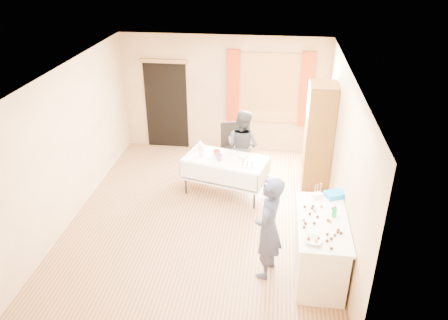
# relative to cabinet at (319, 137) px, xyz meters

# --- Properties ---
(floor) EXTENTS (4.50, 5.50, 0.02)m
(floor) POSITION_rel_cabinet_xyz_m (-1.99, -1.31, -1.05)
(floor) COLOR #9E7047
(floor) RESTS_ON ground
(ceiling) EXTENTS (4.50, 5.50, 0.02)m
(ceiling) POSITION_rel_cabinet_xyz_m (-1.99, -1.31, 1.57)
(ceiling) COLOR white
(ceiling) RESTS_ON floor
(wall_back) EXTENTS (4.50, 0.02, 2.60)m
(wall_back) POSITION_rel_cabinet_xyz_m (-1.99, 1.45, 0.26)
(wall_back) COLOR tan
(wall_back) RESTS_ON floor
(wall_front) EXTENTS (4.50, 0.02, 2.60)m
(wall_front) POSITION_rel_cabinet_xyz_m (-1.99, -4.07, 0.26)
(wall_front) COLOR tan
(wall_front) RESTS_ON floor
(wall_left) EXTENTS (0.02, 5.50, 2.60)m
(wall_left) POSITION_rel_cabinet_xyz_m (-4.25, -1.31, 0.26)
(wall_left) COLOR tan
(wall_left) RESTS_ON floor
(wall_right) EXTENTS (0.02, 5.50, 2.60)m
(wall_right) POSITION_rel_cabinet_xyz_m (0.27, -1.31, 0.26)
(wall_right) COLOR tan
(wall_right) RESTS_ON floor
(window_frame) EXTENTS (1.32, 0.06, 1.52)m
(window_frame) POSITION_rel_cabinet_xyz_m (-0.99, 1.41, 0.46)
(window_frame) COLOR olive
(window_frame) RESTS_ON wall_back
(window_pane) EXTENTS (1.20, 0.02, 1.40)m
(window_pane) POSITION_rel_cabinet_xyz_m (-0.99, 1.40, 0.46)
(window_pane) COLOR white
(window_pane) RESTS_ON wall_back
(curtain_left) EXTENTS (0.28, 0.06, 1.65)m
(curtain_left) POSITION_rel_cabinet_xyz_m (-1.77, 1.36, 0.46)
(curtain_left) COLOR maroon
(curtain_left) RESTS_ON wall_back
(curtain_right) EXTENTS (0.28, 0.06, 1.65)m
(curtain_right) POSITION_rel_cabinet_xyz_m (-0.21, 1.36, 0.46)
(curtain_right) COLOR maroon
(curtain_right) RESTS_ON wall_back
(doorway) EXTENTS (0.95, 0.04, 2.00)m
(doorway) POSITION_rel_cabinet_xyz_m (-3.29, 1.42, -0.04)
(doorway) COLOR black
(doorway) RESTS_ON floor
(door_lintel) EXTENTS (1.05, 0.06, 0.08)m
(door_lintel) POSITION_rel_cabinet_xyz_m (-3.29, 1.39, 0.98)
(door_lintel) COLOR olive
(door_lintel) RESTS_ON wall_back
(cabinet) EXTENTS (0.50, 0.60, 2.07)m
(cabinet) POSITION_rel_cabinet_xyz_m (0.00, 0.00, 0.00)
(cabinet) COLOR brown
(cabinet) RESTS_ON floor
(counter) EXTENTS (0.70, 1.47, 0.91)m
(counter) POSITION_rel_cabinet_xyz_m (-0.10, -2.56, -0.58)
(counter) COLOR white
(counter) RESTS_ON floor
(party_table) EXTENTS (1.68, 1.15, 0.75)m
(party_table) POSITION_rel_cabinet_xyz_m (-1.71, -0.52, -0.59)
(party_table) COLOR black
(party_table) RESTS_ON floor
(chair) EXTENTS (0.52, 0.52, 1.02)m
(chair) POSITION_rel_cabinet_xyz_m (-1.69, 0.44, -0.73)
(chair) COLOR black
(chair) RESTS_ON floor
(girl) EXTENTS (0.77, 0.67, 1.59)m
(girl) POSITION_rel_cabinet_xyz_m (-0.84, -2.67, -0.24)
(girl) COLOR #262A49
(girl) RESTS_ON floor
(woman) EXTENTS (1.20, 1.18, 1.47)m
(woman) POSITION_rel_cabinet_xyz_m (-1.44, 0.08, -0.30)
(woman) COLOR black
(woman) RESTS_ON floor
(soda_can) EXTENTS (0.08, 0.08, 0.12)m
(soda_can) POSITION_rel_cabinet_xyz_m (0.06, -2.44, -0.07)
(soda_can) COLOR #058A2E
(soda_can) RESTS_ON counter
(mixing_bowl) EXTENTS (0.33, 0.33, 0.06)m
(mixing_bowl) POSITION_rel_cabinet_xyz_m (-0.26, -3.07, -0.10)
(mixing_bowl) COLOR white
(mixing_bowl) RESTS_ON counter
(foam_block) EXTENTS (0.18, 0.15, 0.08)m
(foam_block) POSITION_rel_cabinet_xyz_m (-0.15, -1.98, -0.09)
(foam_block) COLOR white
(foam_block) RESTS_ON counter
(blue_basket) EXTENTS (0.36, 0.30, 0.08)m
(blue_basket) POSITION_rel_cabinet_xyz_m (0.13, -1.91, -0.09)
(blue_basket) COLOR #0B78D9
(blue_basket) RESTS_ON counter
(pitcher) EXTENTS (0.12, 0.12, 0.22)m
(pitcher) POSITION_rel_cabinet_xyz_m (-2.16, -0.48, -0.18)
(pitcher) COLOR silver
(pitcher) RESTS_ON party_table
(cup_red) EXTENTS (0.15, 0.15, 0.10)m
(cup_red) POSITION_rel_cabinet_xyz_m (-1.88, -0.42, -0.23)
(cup_red) COLOR red
(cup_red) RESTS_ON party_table
(cup_rainbow) EXTENTS (0.24, 0.24, 0.12)m
(cup_rainbow) POSITION_rel_cabinet_xyz_m (-1.81, -0.64, -0.23)
(cup_rainbow) COLOR red
(cup_rainbow) RESTS_ON party_table
(small_bowl) EXTENTS (0.35, 0.35, 0.06)m
(small_bowl) POSITION_rel_cabinet_xyz_m (-1.38, -0.48, -0.26)
(small_bowl) COLOR white
(small_bowl) RESTS_ON party_table
(pastry_tray) EXTENTS (0.29, 0.22, 0.02)m
(pastry_tray) POSITION_rel_cabinet_xyz_m (-1.28, -0.76, -0.28)
(pastry_tray) COLOR white
(pastry_tray) RESTS_ON party_table
(bottle) EXTENTS (0.14, 0.14, 0.18)m
(bottle) POSITION_rel_cabinet_xyz_m (-2.23, -0.19, -0.19)
(bottle) COLOR white
(bottle) RESTS_ON party_table
(cake_balls) EXTENTS (0.53, 0.99, 0.04)m
(cake_balls) POSITION_rel_cabinet_xyz_m (-0.12, -2.65, -0.11)
(cake_balls) COLOR #3F2314
(cake_balls) RESTS_ON counter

